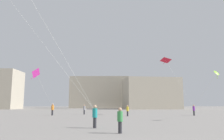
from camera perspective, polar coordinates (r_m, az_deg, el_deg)
person_in_grey at (r=39.56m, az=-7.12°, el=-9.89°), size 0.37×0.37×1.68m
person_in_yellow at (r=33.52m, az=4.01°, el=-10.21°), size 0.36×0.36×1.63m
person_in_purple at (r=37.64m, az=20.24°, el=-9.51°), size 0.36×0.36×1.66m
person_in_green at (r=14.30m, az=2.07°, el=-12.47°), size 0.35×0.35×1.59m
person_in_orange at (r=37.06m, az=-15.01°, el=-9.60°), size 0.40×0.40×1.86m
person_in_teal at (r=17.36m, az=-4.42°, el=-11.52°), size 0.38×0.38×1.73m
kite_magenta_delta at (r=27.22m, az=-18.93°, el=-0.96°), size 0.78×11.27×4.49m
kite_lime_diamond at (r=27.33m, az=25.08°, el=-1.02°), size 2.43×11.48×4.22m
kite_crimson_delta at (r=39.26m, az=13.68°, el=2.34°), size 4.35×3.21×8.28m
building_centre_hall at (r=94.05m, az=-3.22°, el=-5.78°), size 24.65×10.04×12.98m
building_right_hall at (r=80.55m, az=9.84°, el=-6.03°), size 19.08×14.58×10.65m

